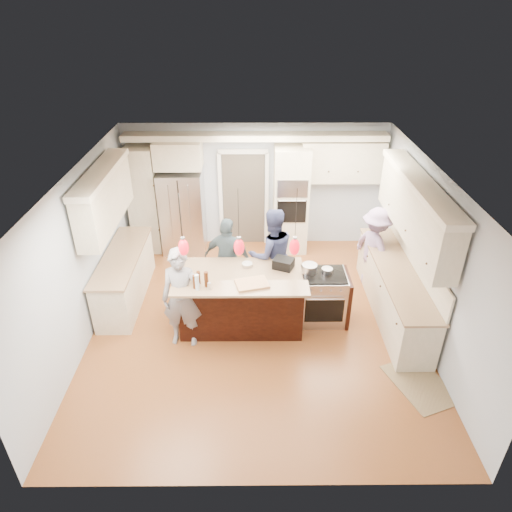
{
  "coord_description": "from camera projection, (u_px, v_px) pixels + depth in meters",
  "views": [
    {
      "loc": [
        -0.04,
        -6.24,
        5.0
      ],
      "look_at": [
        0.0,
        0.35,
        1.15
      ],
      "focal_mm": 32.0,
      "sensor_mm": 36.0,
      "label": 1
    }
  ],
  "objects": [
    {
      "name": "beer_bottle_c",
      "position": [
        206.0,
        279.0,
        6.84
      ],
      "size": [
        0.07,
        0.07,
        0.25
      ],
      "primitive_type": "cylinder",
      "rotation": [
        0.0,
        0.0,
        -0.14
      ],
      "color": "#401C0B",
      "rests_on": "kitchen_island"
    },
    {
      "name": "refrigerator",
      "position": [
        183.0,
        212.0,
        9.73
      ],
      "size": [
        0.9,
        0.7,
        1.8
      ],
      "primitive_type": "cube",
      "color": "#B7B7BC",
      "rests_on": "ground"
    },
    {
      "name": "room_shell",
      "position": [
        256.0,
        230.0,
        6.99
      ],
      "size": [
        5.54,
        6.04,
        2.72
      ],
      "color": "#B2BCC6",
      "rests_on": "ground"
    },
    {
      "name": "kitchen_island",
      "position": [
        242.0,
        298.0,
        7.73
      ],
      "size": [
        2.1,
        1.46,
        1.12
      ],
      "color": "black",
      "rests_on": "ground"
    },
    {
      "name": "back_upper_cabinets",
      "position": [
        219.0,
        176.0,
        9.45
      ],
      "size": [
        5.3,
        0.61,
        2.54
      ],
      "color": "beige",
      "rests_on": "ground"
    },
    {
      "name": "floor_rug",
      "position": [
        420.0,
        384.0,
        6.69
      ],
      "size": [
        1.03,
        1.22,
        0.01
      ],
      "primitive_type": "cube",
      "rotation": [
        0.0,
        0.0,
        0.36
      ],
      "color": "olive",
      "rests_on": "ground"
    },
    {
      "name": "person_far_left",
      "position": [
        272.0,
        255.0,
        8.2
      ],
      "size": [
        1.01,
        0.87,
        1.77
      ],
      "primitive_type": "imported",
      "rotation": [
        0.0,
        0.0,
        3.41
      ],
      "color": "navy",
      "rests_on": "ground"
    },
    {
      "name": "person_far_right",
      "position": [
        228.0,
        259.0,
        8.24
      ],
      "size": [
        1.01,
        0.69,
        1.59
      ],
      "primitive_type": "imported",
      "rotation": [
        0.0,
        0.0,
        2.78
      ],
      "color": "#475B64",
      "rests_on": "ground"
    },
    {
      "name": "pendant_lights",
      "position": [
        239.0,
        247.0,
        6.56
      ],
      "size": [
        1.75,
        0.15,
        1.03
      ],
      "color": "black",
      "rests_on": "ground"
    },
    {
      "name": "oven_column",
      "position": [
        291.0,
        201.0,
        9.64
      ],
      "size": [
        0.72,
        0.69,
        2.3
      ],
      "color": "beige",
      "rests_on": "ground"
    },
    {
      "name": "beer_bottle_b",
      "position": [
        195.0,
        282.0,
        6.81
      ],
      "size": [
        0.06,
        0.06,
        0.22
      ],
      "primitive_type": "cylinder",
      "rotation": [
        0.0,
        0.0,
        0.11
      ],
      "color": "#401C0B",
      "rests_on": "kitchen_island"
    },
    {
      "name": "left_cabinets",
      "position": [
        118.0,
        248.0,
        8.06
      ],
      "size": [
        0.64,
        2.3,
        2.51
      ],
      "color": "beige",
      "rests_on": "ground"
    },
    {
      "name": "right_counter_run",
      "position": [
        401.0,
        262.0,
        7.65
      ],
      "size": [
        0.64,
        3.1,
        2.51
      ],
      "color": "beige",
      "rests_on": "ground"
    },
    {
      "name": "cutting_board",
      "position": [
        252.0,
        284.0,
        6.94
      ],
      "size": [
        0.55,
        0.45,
        0.04
      ],
      "primitive_type": "cube",
      "rotation": [
        0.0,
        0.0,
        0.25
      ],
      "color": "tan",
      "rests_on": "kitchen_island"
    },
    {
      "name": "drink_can",
      "position": [
        209.0,
        286.0,
        6.82
      ],
      "size": [
        0.07,
        0.07,
        0.11
      ],
      "primitive_type": "cylinder",
      "rotation": [
        0.0,
        0.0,
        -0.16
      ],
      "color": "#B7B7BC",
      "rests_on": "kitchen_island"
    },
    {
      "name": "person_bar_end",
      "position": [
        182.0,
        298.0,
        7.08
      ],
      "size": [
        0.66,
        0.46,
        1.71
      ],
      "primitive_type": "imported",
      "rotation": [
        0.0,
        0.0,
        -0.08
      ],
      "color": "gray",
      "rests_on": "ground"
    },
    {
      "name": "pot_small",
      "position": [
        327.0,
        271.0,
        7.58
      ],
      "size": [
        0.18,
        0.18,
        0.09
      ],
      "primitive_type": "cylinder",
      "color": "#B7B7BC",
      "rests_on": "island_range"
    },
    {
      "name": "pot_large",
      "position": [
        309.0,
        268.0,
        7.59
      ],
      "size": [
        0.26,
        0.26,
        0.15
      ],
      "primitive_type": "cylinder",
      "color": "#B7B7BC",
      "rests_on": "island_range"
    },
    {
      "name": "water_bottle",
      "position": [
        197.0,
        282.0,
        6.76
      ],
      "size": [
        0.08,
        0.08,
        0.26
      ],
      "primitive_type": "cylinder",
      "rotation": [
        0.0,
        0.0,
        0.38
      ],
      "color": "silver",
      "rests_on": "kitchen_island"
    },
    {
      "name": "beer_bottle_a",
      "position": [
        199.0,
        278.0,
        6.91
      ],
      "size": [
        0.06,
        0.06,
        0.22
      ],
      "primitive_type": "cylinder",
      "rotation": [
        0.0,
        0.0,
        0.17
      ],
      "color": "#401C0B",
      "rests_on": "kitchen_island"
    },
    {
      "name": "person_range_side",
      "position": [
        375.0,
        248.0,
        8.57
      ],
      "size": [
        0.99,
        1.2,
        1.61
      ],
      "primitive_type": "imported",
      "rotation": [
        0.0,
        0.0,
        2.02
      ],
      "color": "#9276A0",
      "rests_on": "ground"
    },
    {
      "name": "island_range",
      "position": [
        324.0,
        297.0,
        7.82
      ],
      "size": [
        0.82,
        0.71,
        0.92
      ],
      "color": "#B7B7BC",
      "rests_on": "ground"
    },
    {
      "name": "ground_plane",
      "position": [
        256.0,
        323.0,
        7.91
      ],
      "size": [
        6.0,
        6.0,
        0.0
      ],
      "primitive_type": "plane",
      "color": "#A1542C",
      "rests_on": "ground"
    }
  ]
}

